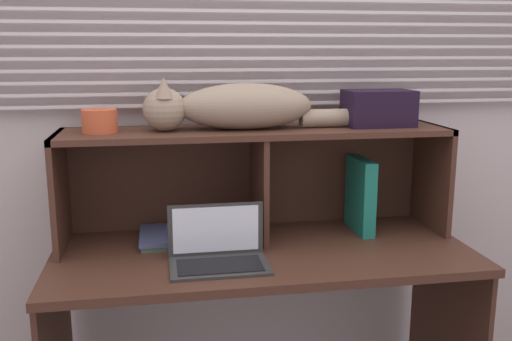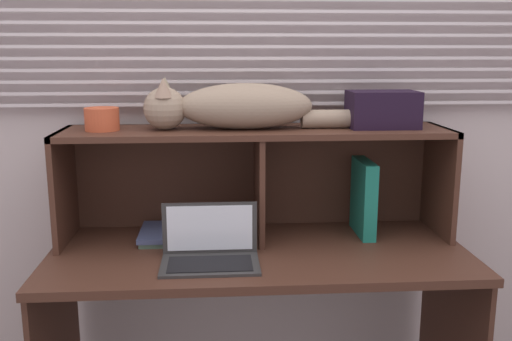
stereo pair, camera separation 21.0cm
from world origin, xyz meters
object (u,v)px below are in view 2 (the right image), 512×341
(binder_upright, at_px, (364,198))
(storage_box, at_px, (382,109))
(book_stack, at_px, (165,234))
(cat, at_px, (234,107))
(laptop, at_px, (210,251))
(small_basket, at_px, (102,119))

(binder_upright, relative_size, storage_box, 1.14)
(book_stack, xyz_separation_m, storage_box, (0.82, 0.00, 0.46))
(cat, bearing_deg, book_stack, -179.56)
(cat, height_order, laptop, cat)
(laptop, bearing_deg, storage_box, 22.03)
(binder_upright, xyz_separation_m, book_stack, (-0.76, -0.00, -0.13))
(book_stack, distance_m, small_basket, 0.49)
(cat, height_order, book_stack, cat)
(book_stack, bearing_deg, laptop, -56.34)
(laptop, xyz_separation_m, small_basket, (-0.38, 0.26, 0.42))
(laptop, xyz_separation_m, storage_box, (0.65, 0.26, 0.44))
(small_basket, bearing_deg, storage_box, 0.00)
(cat, height_order, small_basket, cat)
(laptop, distance_m, binder_upright, 0.65)
(small_basket, height_order, storage_box, storage_box)
(laptop, distance_m, storage_box, 0.83)
(book_stack, distance_m, storage_box, 0.94)
(binder_upright, distance_m, book_stack, 0.77)
(cat, relative_size, storage_box, 3.26)
(cat, relative_size, laptop, 2.54)
(laptop, xyz_separation_m, book_stack, (-0.17, 0.26, -0.02))
(laptop, bearing_deg, book_stack, 123.66)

